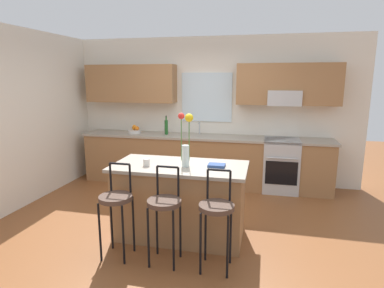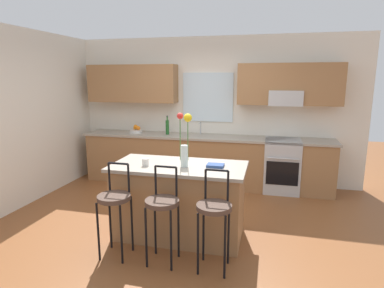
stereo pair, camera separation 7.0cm
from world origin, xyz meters
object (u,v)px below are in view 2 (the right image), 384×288
Objects in this scene: bar_stool_middle at (162,206)px; mug_ceramic at (145,162)px; bar_stool_far at (214,211)px; fruit_bowl_oranges at (136,130)px; kitchen_island at (179,200)px; flower_vase at (185,141)px; bar_stool_near at (115,202)px; cookbook at (215,165)px; oven_range at (282,165)px; bottle_olive_oil at (167,127)px.

bar_stool_middle is 11.58× the size of mug_ceramic.
fruit_bowl_oranges is (-1.99, 2.65, 0.34)m from bar_stool_far.
bar_stool_middle is at bearing -90.00° from kitchen_island.
flower_vase is at bearing -53.77° from fruit_bowl_oranges.
bar_stool_near is 1.10m from bar_stool_far.
oven_range is at bearing 67.10° from cookbook.
oven_range is 3.83× the size of fruit_bowl_oranges.
bar_stool_near is 1.04m from flower_vase.
flower_vase reaches higher than fruit_bowl_oranges.
bar_stool_far is 0.93m from flower_vase.
bar_stool_middle is at bearing -125.10° from cookbook.
mug_ceramic is (-1.66, -2.14, 0.51)m from oven_range.
mug_ceramic reaches higher than kitchen_island.
bar_stool_middle is at bearing -116.13° from oven_range.
fruit_bowl_oranges is at bearing 179.58° from bottle_olive_oil.
bottle_olive_oil is at bearing 113.29° from flower_vase.
flower_vase is (-1.19, -2.07, 0.77)m from oven_range.
flower_vase reaches higher than kitchen_island.
kitchen_island is at bearing -177.52° from cookbook.
mug_ceramic is at bearing -63.85° from fruit_bowl_oranges.
fruit_bowl_oranges is at bearing 108.56° from bar_stool_near.
kitchen_island is at bearing 48.34° from bar_stool_near.
oven_range is at bearing -0.62° from fruit_bowl_oranges.
bottle_olive_oil reaches higher than oven_range.
oven_range is 2.64× the size of bottle_olive_oil.
flower_vase is at bearing -32.13° from kitchen_island.
oven_range is 2.73m from bar_stool_far.
oven_range is 2.18m from bottle_olive_oil.
mug_ceramic reaches higher than oven_range.
bottle_olive_oil is at bearing 121.94° from cookbook.
oven_range is at bearing 52.22° from mug_ceramic.
bar_stool_near is (-0.55, -0.62, 0.17)m from kitchen_island.
bar_stool_far is at bearing -105.70° from oven_range.
cookbook is (0.45, 0.64, 0.30)m from bar_stool_middle.
cookbook is 0.83× the size of fruit_bowl_oranges.
bottle_olive_oil is (-0.26, 2.65, 0.43)m from bar_stool_near.
bar_stool_far is at bearing -62.89° from bottle_olive_oil.
cookbook is (1.00, 0.64, 0.30)m from bar_stool_near.
bar_stool_middle reaches higher than kitchen_island.
flower_vase is (-0.46, 0.56, 0.59)m from bar_stool_far.
bottle_olive_oil reaches higher than cookbook.
oven_range is 0.57× the size of kitchen_island.
bottle_olive_oil is at bearing 111.65° from kitchen_island.
bar_stool_far is at bearing -48.34° from kitchen_island.
fruit_bowl_oranges is at bearing 179.38° from oven_range.
oven_range is 2.39m from kitchen_island.
bar_stool_near reaches higher than mug_ceramic.
bottle_olive_oil is at bearing 117.11° from bar_stool_far.
fruit_bowl_oranges is at bearing 126.88° from bar_stool_far.
flower_vase is 2.61m from fruit_bowl_oranges.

